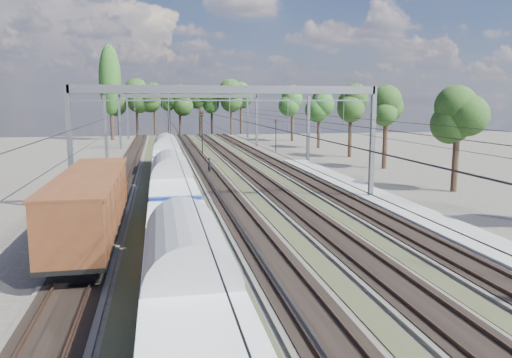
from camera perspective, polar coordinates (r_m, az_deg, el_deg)
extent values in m
cube|color=#47423A|center=(53.00, -14.96, 0.15)|extent=(3.00, 130.00, 0.15)
cube|color=black|center=(52.99, -14.97, 0.26)|extent=(2.50, 130.00, 0.06)
cube|color=#473326|center=(53.03, -15.75, 0.34)|extent=(0.08, 130.00, 0.14)
cube|color=#473326|center=(52.93, -14.19, 0.39)|extent=(0.08, 130.00, 0.14)
cube|color=#47423A|center=(52.87, -10.09, 0.30)|extent=(3.00, 130.00, 0.15)
cube|color=black|center=(52.86, -10.10, 0.40)|extent=(2.50, 130.00, 0.06)
cube|color=#473326|center=(52.84, -10.88, 0.49)|extent=(0.08, 130.00, 0.14)
cube|color=#473326|center=(52.86, -9.32, 0.53)|extent=(0.08, 130.00, 0.14)
cube|color=#47423A|center=(53.13, -5.24, 0.44)|extent=(3.00, 130.00, 0.15)
cube|color=black|center=(53.12, -5.24, 0.54)|extent=(2.50, 130.00, 0.06)
cube|color=#473326|center=(53.04, -6.01, 0.63)|extent=(0.08, 130.00, 0.14)
cube|color=#473326|center=(53.18, -4.47, 0.67)|extent=(0.08, 130.00, 0.14)
cube|color=#47423A|center=(53.76, -0.46, 0.58)|extent=(3.00, 130.00, 0.15)
cube|color=black|center=(53.75, -0.46, 0.68)|extent=(2.50, 130.00, 0.06)
cube|color=#473326|center=(53.61, -1.22, 0.76)|extent=(0.08, 130.00, 0.14)
cube|color=#473326|center=(53.87, 0.29, 0.81)|extent=(0.08, 130.00, 0.14)
cube|color=#47423A|center=(54.76, 4.17, 0.71)|extent=(3.00, 130.00, 0.15)
cube|color=black|center=(54.75, 4.17, 0.81)|extent=(2.50, 130.00, 0.06)
cube|color=#473326|center=(54.55, 3.44, 0.89)|extent=(0.08, 130.00, 0.14)
cube|color=#473326|center=(54.93, 4.90, 0.93)|extent=(0.08, 130.00, 0.14)
cube|color=#343422|center=(52.90, -12.53, 0.17)|extent=(1.10, 130.00, 0.05)
cube|color=#343422|center=(52.96, -7.66, 0.32)|extent=(1.10, 130.00, 0.05)
cube|color=#343422|center=(53.41, -2.84, 0.46)|extent=(1.10, 130.00, 0.05)
cube|color=#343422|center=(54.23, 1.88, 0.59)|extent=(1.10, 130.00, 0.05)
cube|color=gray|center=(33.21, 20.75, -5.10)|extent=(3.00, 70.00, 0.30)
cube|color=slate|center=(37.96, -20.48, 3.27)|extent=(0.35, 0.35, 9.00)
cube|color=slate|center=(41.03, 13.15, 3.98)|extent=(0.35, 0.35, 9.00)
cube|color=slate|center=(37.67, -3.05, 10.17)|extent=(23.00, 0.35, 0.60)
cube|color=slate|center=(85.59, -15.31, 6.34)|extent=(0.35, 0.35, 9.00)
cube|color=slate|center=(86.99, 0.07, 6.69)|extent=(0.35, 0.35, 9.00)
cube|color=slate|center=(85.46, -7.62, 9.39)|extent=(23.00, 0.35, 0.60)
cube|color=slate|center=(62.71, -16.81, 5.23)|extent=(0.35, 0.35, 8.50)
cube|color=slate|center=(107.53, -14.47, 6.70)|extent=(0.35, 0.35, 8.50)
cube|color=slate|center=(65.25, 5.99, 5.68)|extent=(0.35, 0.35, 8.50)
cube|color=slate|center=(109.04, -0.98, 7.00)|extent=(0.35, 0.35, 8.50)
cylinder|color=black|center=(52.48, -15.20, 6.02)|extent=(0.03, 130.00, 0.03)
cylinder|color=black|center=(52.44, -15.25, 7.22)|extent=(0.03, 130.00, 0.03)
cylinder|color=black|center=(52.35, -10.26, 6.18)|extent=(0.03, 130.00, 0.03)
cylinder|color=black|center=(52.31, -10.29, 7.38)|extent=(0.03, 130.00, 0.03)
cylinder|color=black|center=(52.61, -5.32, 6.30)|extent=(0.03, 130.00, 0.03)
cylinder|color=black|center=(52.57, -5.34, 7.49)|extent=(0.03, 130.00, 0.03)
cylinder|color=black|center=(53.25, -0.47, 6.36)|extent=(0.03, 130.00, 0.03)
cylinder|color=black|center=(53.21, -0.47, 7.55)|extent=(0.03, 130.00, 0.03)
cylinder|color=black|center=(54.26, 4.24, 6.39)|extent=(0.03, 130.00, 0.03)
cylinder|color=black|center=(54.22, 4.25, 7.55)|extent=(0.03, 130.00, 0.03)
cylinder|color=black|center=(121.15, -15.39, 6.29)|extent=(0.56, 0.56, 6.02)
sphere|color=#183312|center=(121.05, -15.48, 8.56)|extent=(4.53, 4.53, 4.53)
cylinder|color=black|center=(118.61, -13.82, 6.43)|extent=(0.56, 0.56, 6.56)
sphere|color=#183312|center=(118.52, -13.91, 8.97)|extent=(4.90, 4.90, 4.90)
cylinder|color=black|center=(117.40, -11.72, 6.56)|extent=(0.56, 0.56, 6.87)
sphere|color=#183312|center=(117.32, -11.81, 9.24)|extent=(5.19, 5.19, 5.19)
cylinder|color=black|center=(118.78, -9.81, 6.65)|extent=(0.56, 0.56, 6.93)
sphere|color=#183312|center=(118.70, -9.88, 9.33)|extent=(4.58, 4.58, 4.58)
cylinder|color=black|center=(121.26, -8.14, 6.56)|extent=(0.56, 0.56, 6.22)
sphere|color=#183312|center=(121.17, -8.20, 8.91)|extent=(5.10, 5.10, 5.10)
cylinder|color=black|center=(121.14, -6.94, 6.57)|extent=(0.56, 0.56, 6.14)
sphere|color=#183312|center=(121.04, -6.98, 8.89)|extent=(4.91, 4.91, 4.91)
cylinder|color=black|center=(119.96, -5.23, 6.87)|extent=(0.56, 0.56, 7.37)
sphere|color=#183312|center=(119.90, -5.27, 9.69)|extent=(4.96, 4.96, 4.96)
cylinder|color=black|center=(119.87, -2.78, 6.83)|extent=(0.56, 0.56, 7.12)
sphere|color=#183312|center=(119.80, -2.80, 9.56)|extent=(4.83, 4.83, 4.83)
cylinder|color=black|center=(119.15, -1.40, 6.59)|extent=(0.56, 0.56, 6.13)
sphere|color=#183312|center=(119.05, -1.41, 8.95)|extent=(5.38, 5.38, 5.38)
cylinder|color=black|center=(47.88, 20.59, 2.86)|extent=(0.56, 0.56, 6.58)
sphere|color=#183312|center=(47.67, 20.94, 9.16)|extent=(4.04, 4.04, 4.04)
cylinder|color=black|center=(59.45, 13.66, 4.26)|extent=(0.56, 0.56, 6.62)
sphere|color=#183312|center=(59.28, 13.85, 9.37)|extent=(3.97, 3.97, 3.97)
cylinder|color=black|center=(73.39, 9.64, 5.32)|extent=(0.56, 0.56, 6.88)
sphere|color=#183312|center=(73.26, 9.76, 9.62)|extent=(3.57, 3.57, 3.57)
cylinder|color=black|center=(83.79, 6.52, 5.63)|extent=(0.56, 0.56, 6.31)
sphere|color=#183312|center=(83.66, 6.58, 9.08)|extent=(4.71, 4.71, 4.71)
cylinder|color=black|center=(97.41, 4.31, 5.90)|extent=(0.56, 0.56, 5.62)
sphere|color=#183312|center=(97.28, 4.34, 8.55)|extent=(4.66, 4.66, 4.66)
cylinder|color=black|center=(105.70, -16.25, 8.63)|extent=(0.70, 0.70, 16.00)
ellipsoid|color=#1F4517|center=(105.78, -16.35, 10.79)|extent=(4.40, 4.40, 14.08)
cube|color=black|center=(23.56, -8.74, -9.32)|extent=(1.92, 2.88, 0.77)
cube|color=navy|center=(16.75, -7.86, -11.76)|extent=(2.68, 19.18, 1.82)
cube|color=silver|center=(16.59, -7.90, -10.21)|extent=(2.76, 18.41, 0.91)
cube|color=black|center=(16.71, -3.06, -9.99)|extent=(0.04, 16.30, 0.67)
cylinder|color=#96999C|center=(16.45, -7.93, -8.79)|extent=(2.72, 19.18, 2.72)
cube|color=black|center=(29.66, -9.26, -5.52)|extent=(1.92, 2.88, 0.77)
cube|color=black|center=(42.79, -9.85, -1.09)|extent=(1.92, 2.88, 0.77)
cube|color=navy|center=(35.93, -9.67, -0.66)|extent=(2.68, 19.18, 1.82)
cube|color=silver|center=(35.86, -9.69, 0.10)|extent=(2.76, 18.41, 0.91)
cube|color=black|center=(35.91, -7.47, 0.16)|extent=(0.04, 16.30, 0.67)
cube|color=#E1A20B|center=(31.87, -9.45, -2.75)|extent=(2.78, 5.37, 0.67)
cylinder|color=#96999C|center=(35.80, -9.71, 0.78)|extent=(2.72, 19.18, 2.72)
cube|color=black|center=(49.06, -10.03, 0.17)|extent=(1.92, 2.88, 0.77)
cube|color=black|center=(62.36, -10.27, 2.01)|extent=(1.92, 2.88, 0.77)
cube|color=navy|center=(55.53, -10.20, 2.67)|extent=(2.68, 19.18, 1.82)
cube|color=silver|center=(55.48, -10.22, 3.16)|extent=(2.76, 18.41, 0.91)
cube|color=black|center=(55.52, -8.78, 3.20)|extent=(0.04, 16.30, 0.67)
cube|color=#E1A20B|center=(51.40, -10.11, 1.64)|extent=(2.78, 5.37, 0.67)
cylinder|color=#96999C|center=(55.44, -10.23, 3.61)|extent=(2.72, 19.18, 2.72)
cube|color=black|center=(24.01, -19.69, -9.39)|extent=(2.13, 2.77, 0.74)
cube|color=black|center=(33.99, -17.12, -3.94)|extent=(2.13, 2.77, 0.74)
cube|color=black|center=(28.84, -18.22, -5.28)|extent=(2.87, 14.89, 0.21)
cube|color=#502915|center=(28.53, -18.37, -2.37)|extent=(2.87, 14.89, 2.77)
cube|color=#502915|center=(28.29, -18.51, 0.48)|extent=(3.09, 14.89, 0.13)
imported|color=black|center=(54.78, -5.31, 1.55)|extent=(0.45, 0.66, 1.77)
cylinder|color=black|center=(73.47, -6.16, 4.93)|extent=(0.16, 0.16, 5.67)
cube|color=black|center=(73.32, -6.21, 7.45)|extent=(0.45, 0.34, 0.79)
sphere|color=red|center=(73.17, -6.20, 7.62)|extent=(0.18, 0.18, 0.18)
sphere|color=#0C9919|center=(73.18, -6.19, 7.31)|extent=(0.18, 0.18, 0.18)
cylinder|color=black|center=(78.25, 2.28, 4.76)|extent=(0.12, 0.12, 4.45)
cube|color=black|center=(78.11, 2.29, 6.62)|extent=(0.31, 0.20, 0.62)
sphere|color=red|center=(77.99, 2.31, 6.75)|extent=(0.14, 0.14, 0.14)
sphere|color=#0C9919|center=(78.00, 2.31, 6.52)|extent=(0.14, 0.14, 0.14)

